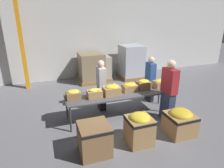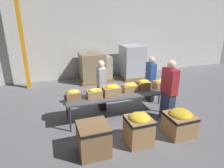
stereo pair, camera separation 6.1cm
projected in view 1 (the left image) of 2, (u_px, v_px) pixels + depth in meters
ground_plane at (121, 116)px, 6.03m from camera, size 30.00×30.00×0.00m
wall_back at (87, 34)px, 9.00m from camera, size 16.00×0.08×4.00m
sorting_table at (121, 94)px, 5.79m from camera, size 3.19×0.85×0.75m
banana_box_0 at (73, 94)px, 5.37m from camera, size 0.38×0.33×0.24m
banana_box_1 at (95, 93)px, 5.43m from camera, size 0.40×0.28×0.27m
banana_box_2 at (112, 90)px, 5.58m from camera, size 0.47×0.33×0.31m
banana_box_3 at (130, 87)px, 5.89m from camera, size 0.43×0.31×0.24m
banana_box_4 at (144, 84)px, 6.04m from camera, size 0.41×0.32×0.30m
banana_box_5 at (160, 83)px, 6.19m from camera, size 0.42×0.31×0.25m
volunteer_0 at (150, 79)px, 6.84m from camera, size 0.24×0.43×1.56m
volunteer_1 at (169, 91)px, 5.55m from camera, size 0.27×0.49×1.76m
volunteer_2 at (101, 86)px, 6.21m from camera, size 0.23×0.43×1.60m
donation_bin_0 at (94, 138)px, 4.34m from camera, size 0.66×0.66×0.70m
donation_bin_1 at (139, 128)px, 4.66m from camera, size 0.58×0.58×0.78m
donation_bin_2 at (180, 121)px, 5.04m from camera, size 0.66×0.66×0.68m
support_pillar at (21, 39)px, 7.51m from camera, size 0.15×0.15×4.00m
pallet_stack_0 at (91, 68)px, 8.80m from camera, size 1.12×1.12×1.27m
pallet_stack_1 at (99, 68)px, 9.05m from camera, size 0.98×0.98×1.09m
pallet_stack_2 at (131, 62)px, 9.25m from camera, size 1.06×1.06×1.52m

